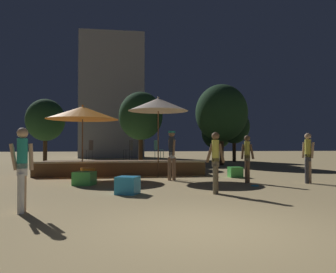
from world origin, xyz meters
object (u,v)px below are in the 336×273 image
at_px(background_tree_3, 141,116).
at_px(bistro_chair_0, 90,148).
at_px(patio_umbrella_0, 158,105).
at_px(background_tree_4, 234,127).
at_px(person_0, 22,167).
at_px(cube_seat_3, 88,174).
at_px(bistro_chair_2, 158,148).
at_px(person_4, 308,156).
at_px(background_tree_0, 217,133).
at_px(cube_seat_0, 235,172).
at_px(background_tree_1, 221,113).
at_px(person_1, 247,157).
at_px(background_tree_2, 45,120).
at_px(frisbee_disc, 255,186).
at_px(cube_seat_2, 128,185).
at_px(person_2, 216,160).
at_px(cube_seat_1, 84,178).
at_px(bistro_chair_1, 130,148).
at_px(person_3, 172,152).
at_px(patio_umbrella_1, 83,113).

bearing_deg(background_tree_3, bistro_chair_0, -115.88).
distance_m(patio_umbrella_0, background_tree_4, 13.64).
xyz_separation_m(patio_umbrella_0, person_0, (-3.41, -6.82, -2.12)).
relative_size(background_tree_3, background_tree_4, 1.14).
relative_size(cube_seat_3, bistro_chair_2, 0.64).
bearing_deg(person_4, background_tree_0, 55.29).
bearing_deg(cube_seat_0, background_tree_1, 76.95).
bearing_deg(background_tree_4, bistro_chair_0, -136.77).
xyz_separation_m(cube_seat_3, person_1, (5.65, -1.51, 0.66)).
height_order(cube_seat_0, person_4, person_4).
distance_m(background_tree_2, background_tree_3, 7.23).
xyz_separation_m(person_0, frisbee_disc, (6.18, 3.33, -0.88)).
bearing_deg(background_tree_3, patio_umbrella_0, -87.22).
bearing_deg(cube_seat_2, person_0, -133.38).
xyz_separation_m(cube_seat_2, person_2, (2.39, -0.28, 0.67)).
xyz_separation_m(cube_seat_2, background_tree_3, (0.97, 11.88, 2.93)).
bearing_deg(cube_seat_1, cube_seat_3, 91.64).
distance_m(frisbee_disc, background_tree_4, 15.92).
height_order(bistro_chair_0, background_tree_4, background_tree_4).
xyz_separation_m(person_2, background_tree_4, (6.24, 16.41, 1.87)).
bearing_deg(person_4, background_tree_4, 51.16).
bearing_deg(cube_seat_3, frisbee_disc, -23.88).
distance_m(person_1, background_tree_1, 10.15).
bearing_deg(cube_seat_2, background_tree_4, 61.84).
relative_size(bistro_chair_1, frisbee_disc, 3.62).
bearing_deg(person_3, patio_umbrella_1, 137.23).
relative_size(cube_seat_0, cube_seat_3, 0.92).
bearing_deg(person_0, background_tree_1, 146.53).
relative_size(cube_seat_3, person_4, 0.33).
distance_m(person_3, background_tree_2, 13.96).
bearing_deg(background_tree_4, background_tree_1, -118.34).
distance_m(patio_umbrella_1, background_tree_3, 7.51).
bearing_deg(person_2, background_tree_4, 3.26).
height_order(patio_umbrella_1, person_0, patio_umbrella_1).
xyz_separation_m(cube_seat_2, frisbee_disc, (4.09, 1.11, -0.22)).
xyz_separation_m(person_3, bistro_chair_2, (-0.20, 3.27, 0.12)).
distance_m(cube_seat_1, cube_seat_3, 1.36).
height_order(cube_seat_0, person_3, person_3).
xyz_separation_m(cube_seat_1, cube_seat_2, (1.40, -2.21, 0.01)).
bearing_deg(background_tree_2, cube_seat_2, -69.56).
relative_size(patio_umbrella_1, background_tree_4, 0.73).
bearing_deg(frisbee_disc, cube_seat_2, -164.76).
bearing_deg(frisbee_disc, person_4, 13.39).
distance_m(person_4, background_tree_4, 14.80).
bearing_deg(cube_seat_2, background_tree_1, 61.91).
relative_size(cube_seat_2, bistro_chair_1, 0.80).
xyz_separation_m(cube_seat_1, bistro_chair_2, (2.89, 4.27, 0.97)).
bearing_deg(frisbee_disc, person_2, -140.64).
relative_size(patio_umbrella_1, cube_seat_2, 4.16).
xyz_separation_m(cube_seat_1, person_3, (3.09, 1.00, 0.86)).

